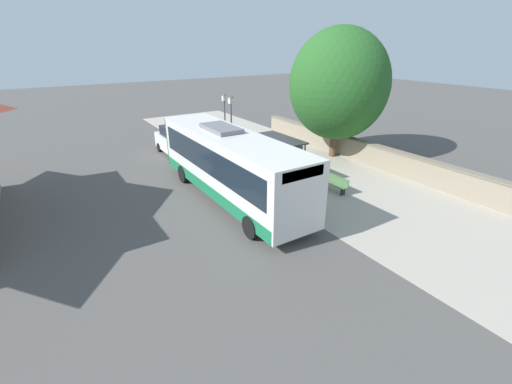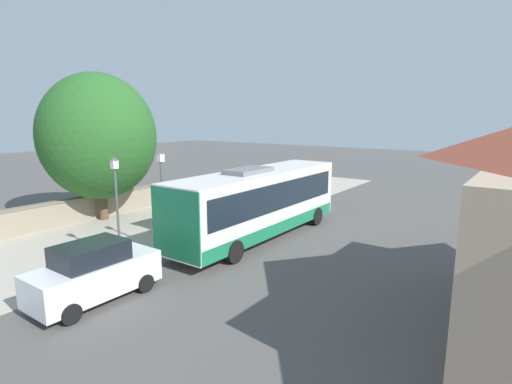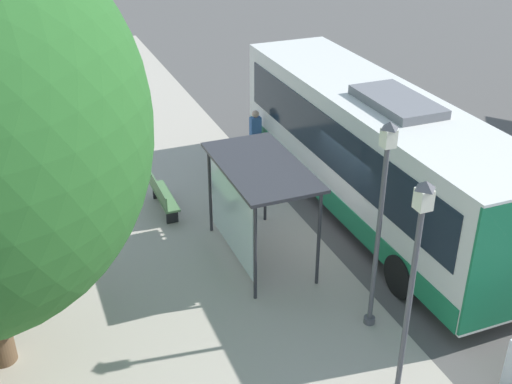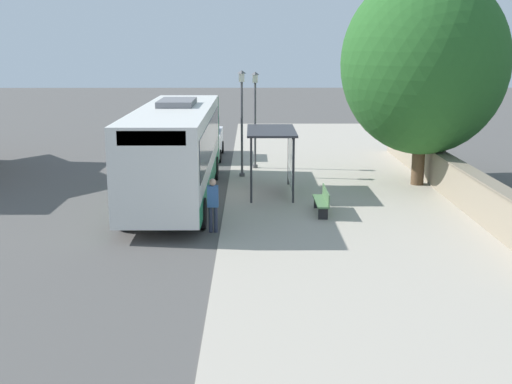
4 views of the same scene
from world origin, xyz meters
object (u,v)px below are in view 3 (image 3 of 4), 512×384
(bench, at_px, (162,196))
(street_lamp_near, at_px, (412,279))
(bus_shelter, at_px, (254,181))
(bus, at_px, (373,151))
(street_lamp_far, at_px, (381,213))
(pedestrian, at_px, (255,131))

(bench, xyz_separation_m, street_lamp_near, (2.26, -8.26, 2.15))
(bus_shelter, bearing_deg, bench, 116.09)
(street_lamp_near, bearing_deg, bus_shelter, 98.26)
(bus, height_order, street_lamp_near, street_lamp_near)
(bus_shelter, bearing_deg, street_lamp_near, -81.74)
(bus_shelter, height_order, bench, bus_shelter)
(bus, distance_m, street_lamp_near, 6.79)
(bus_shelter, height_order, street_lamp_near, street_lamp_near)
(bench, height_order, street_lamp_far, street_lamp_far)
(pedestrian, distance_m, street_lamp_near, 10.61)
(bus, xyz_separation_m, bench, (-5.22, 2.20, -1.40))
(street_lamp_near, bearing_deg, street_lamp_far, 73.42)
(pedestrian, relative_size, street_lamp_near, 0.38)
(bench, bearing_deg, bus, -22.88)
(bus_shelter, xyz_separation_m, bench, (-1.50, 3.07, -1.62))
(bus, bearing_deg, bench, 157.12)
(pedestrian, bearing_deg, street_lamp_far, -95.22)
(pedestrian, bearing_deg, street_lamp_near, -97.41)
(bus_shelter, xyz_separation_m, pedestrian, (2.11, 5.20, -1.10))
(pedestrian, xyz_separation_m, bench, (-3.61, -2.13, -0.52))
(bus, relative_size, pedestrian, 6.62)
(bus_shelter, relative_size, pedestrian, 2.01)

